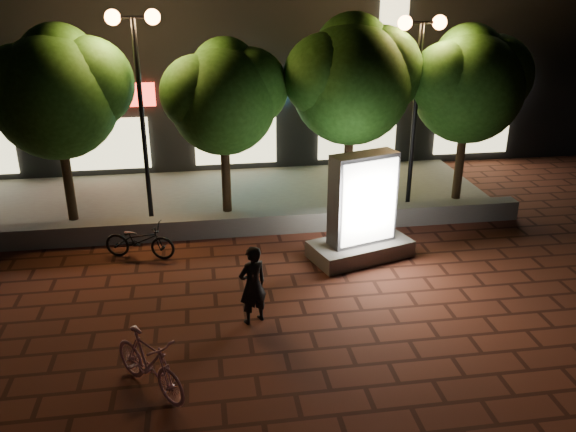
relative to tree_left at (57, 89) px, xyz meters
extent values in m
plane|color=#512419|center=(3.45, -5.46, -3.44)|extent=(80.00, 80.00, 0.00)
cube|color=#62605B|center=(3.45, -1.46, -3.19)|extent=(16.00, 0.45, 0.50)
cube|color=#62605B|center=(3.45, 1.04, -3.40)|extent=(16.00, 5.00, 0.08)
cube|color=black|center=(3.45, 7.54, 1.56)|extent=(28.00, 8.00, 10.00)
cube|color=#FF301F|center=(0.45, 3.48, -0.84)|extent=(3.20, 0.12, 0.70)
cube|color=beige|center=(0.45, 3.48, -2.34)|extent=(2.60, 0.10, 1.60)
cube|color=#59DDF0|center=(4.45, 3.48, -0.84)|extent=(3.20, 0.12, 0.70)
cube|color=beige|center=(4.45, 3.48, -2.34)|extent=(2.60, 0.10, 1.60)
cube|color=#DBA20C|center=(8.45, 3.48, -0.84)|extent=(3.20, 0.12, 0.70)
cube|color=beige|center=(8.45, 3.48, -2.34)|extent=(2.60, 0.10, 1.60)
cube|color=beige|center=(12.45, 3.48, -0.84)|extent=(3.20, 0.12, 0.70)
cube|color=beige|center=(12.45, 3.48, -2.34)|extent=(2.60, 0.10, 1.60)
cube|color=beige|center=(9.45, 3.48, 1.56)|extent=(0.90, 0.10, 1.20)
cylinder|color=#311F13|center=(-0.05, -0.06, -2.19)|extent=(0.24, 0.24, 2.34)
sphere|color=#255619|center=(-0.05, -0.06, -0.20)|extent=(3.00, 3.00, 3.00)
sphere|color=#255619|center=(0.70, 0.14, 0.10)|extent=(2.25, 2.25, 2.25)
sphere|color=#255619|center=(-0.73, -0.21, 0.05)|extent=(2.10, 2.10, 2.10)
sphere|color=#255619|center=(0.05, 0.29, 0.55)|extent=(1.95, 1.95, 1.95)
cylinder|color=#311F13|center=(3.95, -0.06, -2.26)|extent=(0.24, 0.24, 2.21)
sphere|color=#255619|center=(3.95, -0.06, -0.42)|extent=(2.70, 2.70, 2.70)
sphere|color=#255619|center=(4.62, 0.14, -0.12)|extent=(2.03, 2.03, 2.02)
sphere|color=#255619|center=(3.34, -0.21, -0.17)|extent=(1.89, 1.89, 1.89)
sphere|color=#255619|center=(4.05, 0.29, 0.26)|extent=(1.76, 1.76, 1.76)
cylinder|color=#311F13|center=(7.25, -0.06, -2.15)|extent=(0.24, 0.24, 2.43)
sphere|color=#255619|center=(7.25, -0.06, -0.08)|extent=(3.10, 3.10, 3.10)
sphere|color=#255619|center=(8.02, 0.14, 0.22)|extent=(2.33, 2.33, 2.33)
sphere|color=#255619|center=(6.55, -0.21, 0.17)|extent=(2.17, 2.17, 2.17)
sphere|color=#255619|center=(7.35, 0.29, 0.69)|extent=(2.01, 2.02, 2.02)
cylinder|color=#311F13|center=(10.45, -0.06, -2.22)|extent=(0.24, 0.24, 2.29)
sphere|color=#255619|center=(10.45, -0.06, -0.27)|extent=(2.90, 2.90, 2.90)
sphere|color=#255619|center=(11.17, 0.14, 0.03)|extent=(2.18, 2.17, 2.17)
sphere|color=#255619|center=(9.79, -0.21, -0.02)|extent=(2.03, 2.03, 2.03)
sphere|color=#255619|center=(10.55, 0.29, 0.45)|extent=(1.89, 1.88, 1.88)
cylinder|color=black|center=(1.95, -0.26, -0.86)|extent=(0.12, 0.12, 5.00)
cylinder|color=black|center=(1.95, -0.26, 1.64)|extent=(0.90, 0.08, 0.08)
sphere|color=#FF883F|center=(1.50, -0.26, 1.64)|extent=(0.36, 0.36, 0.36)
sphere|color=#FF883F|center=(2.40, -0.26, 1.64)|extent=(0.36, 0.36, 0.36)
cylinder|color=black|center=(8.95, -0.26, -0.96)|extent=(0.12, 0.12, 4.80)
cylinder|color=black|center=(8.95, -0.26, 1.44)|extent=(0.90, 0.08, 0.08)
sphere|color=#FF883F|center=(8.50, -0.26, 1.44)|extent=(0.36, 0.36, 0.36)
sphere|color=#FF883F|center=(9.40, -0.26, 1.44)|extent=(0.36, 0.36, 0.36)
cube|color=#62605B|center=(6.80, -3.16, -3.26)|extent=(2.49, 1.74, 0.38)
cube|color=#4C4C51|center=(6.80, -3.16, -2.04)|extent=(1.59, 0.94, 2.07)
cube|color=white|center=(6.88, -3.42, -2.04)|extent=(1.31, 0.44, 1.88)
cube|color=white|center=(6.72, -2.90, -2.04)|extent=(1.31, 0.44, 1.88)
imported|color=#B87999|center=(2.36, -7.24, -2.94)|extent=(1.43, 1.62, 1.02)
imported|color=black|center=(4.12, -5.52, -2.68)|extent=(0.66, 0.57, 1.54)
imported|color=black|center=(1.84, -2.46, -3.02)|extent=(1.72, 1.00, 0.85)
camera|label=1|loc=(3.33, -15.01, 2.59)|focal=37.00mm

